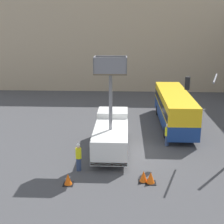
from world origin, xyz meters
TOP-DOWN VIEW (x-y plane):
  - ground_plane at (0.00, 0.00)m, footprint 120.00×120.00m
  - building_backdrop_far at (0.00, 26.82)m, footprint 44.00×10.00m
  - utility_truck at (-1.23, 0.77)m, footprint 2.42×7.29m
  - city_bus at (4.31, 6.89)m, footprint 2.55×11.02m
  - traffic_light_pole at (6.30, -0.30)m, footprint 3.74×3.48m
  - road_worker_near_truck at (-3.20, -2.79)m, footprint 0.38×0.38m
  - road_worker_directing at (3.09, 1.79)m, footprint 0.38×0.38m
  - traffic_cone_near_truck at (0.95, -4.11)m, footprint 0.62×0.62m
  - traffic_cone_mid_road at (1.37, -4.28)m, footprint 0.65×0.65m
  - traffic_cone_far_side at (-3.57, -4.68)m, footprint 0.61×0.61m

SIDE VIEW (x-z plane):
  - ground_plane at x=0.00m, z-range 0.00..0.00m
  - traffic_cone_far_side at x=-3.57m, z-range -0.02..0.68m
  - traffic_cone_near_truck at x=0.95m, z-range -0.02..0.69m
  - traffic_cone_mid_road at x=1.37m, z-range -0.02..0.72m
  - road_worker_directing at x=3.09m, z-range 0.00..1.83m
  - road_worker_near_truck at x=-3.20m, z-range 0.01..1.92m
  - utility_truck at x=-1.23m, z-range -2.14..5.04m
  - city_bus at x=4.31m, z-range 0.27..3.41m
  - traffic_light_pole at x=6.30m, z-range 1.09..7.10m
  - building_backdrop_far at x=0.00m, z-range 0.00..12.47m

